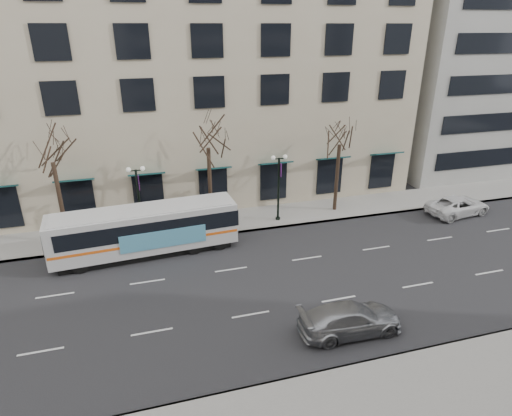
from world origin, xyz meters
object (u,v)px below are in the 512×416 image
object	(u,v)px
tree_far_mid	(208,134)
silver_car	(350,319)
white_pickup	(458,206)
lamp_post_right	(279,185)
lamp_post_left	(139,199)
city_bus	(147,229)
tree_far_right	(340,132)
tree_far_left	(50,148)

from	to	relation	value
tree_far_mid	silver_car	world-z (taller)	tree_far_mid
silver_car	white_pickup	world-z (taller)	silver_car
lamp_post_right	lamp_post_left	bearing A→B (deg)	180.00
silver_car	city_bus	bearing A→B (deg)	41.42
lamp_post_left	tree_far_mid	bearing A→B (deg)	6.85
tree_far_right	lamp_post_right	distance (m)	6.11
tree_far_mid	white_pickup	size ratio (longest dim) A/B	1.65
city_bus	silver_car	xyz separation A→B (m)	(9.02, -10.69, -0.99)
tree_far_left	lamp_post_right	distance (m)	15.48
tree_far_right	lamp_post_left	size ratio (longest dim) A/B	1.55
lamp_post_right	city_bus	size ratio (longest dim) A/B	0.44
white_pickup	tree_far_left	bearing A→B (deg)	76.14
tree_far_mid	lamp_post_right	distance (m)	6.41
tree_far_left	tree_far_mid	distance (m)	10.00
city_bus	silver_car	bearing A→B (deg)	-53.82
tree_far_right	lamp_post_right	size ratio (longest dim) A/B	1.55
tree_far_mid	tree_far_left	bearing A→B (deg)	-180.00
silver_car	tree_far_mid	bearing A→B (deg)	18.70
city_bus	silver_car	size ratio (longest dim) A/B	2.33
tree_far_mid	lamp_post_left	xyz separation A→B (m)	(-4.99, -0.60, -3.96)
lamp_post_left	silver_car	distance (m)	16.20
tree_far_left	city_bus	bearing A→B (deg)	-29.59
lamp_post_left	silver_car	size ratio (longest dim) A/B	1.02
tree_far_left	lamp_post_left	distance (m)	6.29
tree_far_mid	city_bus	distance (m)	7.62
lamp_post_left	lamp_post_right	xyz separation A→B (m)	(10.00, 0.00, 0.00)
tree_far_right	lamp_post_right	xyz separation A→B (m)	(-4.99, -0.60, -3.48)
tree_far_left	city_bus	xyz separation A→B (m)	(5.28, -3.00, -4.96)
white_pickup	tree_far_right	bearing A→B (deg)	62.89
city_bus	lamp_post_left	bearing A→B (deg)	92.49
tree_far_mid	silver_car	size ratio (longest dim) A/B	1.68
lamp_post_left	city_bus	bearing A→B (deg)	-83.55
tree_far_right	silver_car	size ratio (longest dim) A/B	1.58
tree_far_left	silver_car	xyz separation A→B (m)	(14.30, -13.69, -5.96)
white_pickup	silver_car	bearing A→B (deg)	117.82
tree_far_right	lamp_post_right	bearing A→B (deg)	-173.15
silver_car	white_pickup	bearing A→B (deg)	-53.37
tree_far_left	lamp_post_right	size ratio (longest dim) A/B	1.60
city_bus	silver_car	distance (m)	14.02
tree_far_left	city_bus	world-z (taller)	tree_far_left
lamp_post_left	lamp_post_right	distance (m)	10.00
tree_far_mid	city_bus	size ratio (longest dim) A/B	0.72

